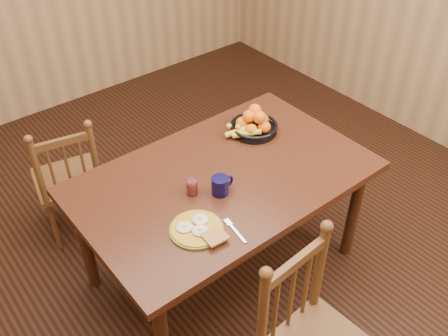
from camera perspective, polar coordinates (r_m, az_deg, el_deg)
room at (r=2.37m, az=0.00°, el=10.43°), size 4.52×5.02×2.72m
dining_table at (r=2.76m, az=0.00°, el=-2.19°), size 1.60×1.00×0.75m
chair_far at (r=3.32m, az=-17.32°, el=-1.32°), size 0.48×0.46×0.89m
breakfast_plate at (r=2.39m, az=-3.05°, el=-6.97°), size 0.26×0.29×0.04m
fork at (r=2.40m, az=1.18°, el=-7.03°), size 0.04×0.18×0.00m
spoon at (r=2.36m, az=-2.66°, el=-7.97°), size 0.06×0.15×0.01m
coffee_mug at (r=2.57m, az=-0.37°, el=-1.98°), size 0.13×0.09×0.10m
juice_glass at (r=2.57m, az=-3.67°, el=-2.19°), size 0.06×0.06×0.09m
fruit_bowl at (r=3.01m, az=3.36°, el=5.03°), size 0.32×0.29×0.17m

